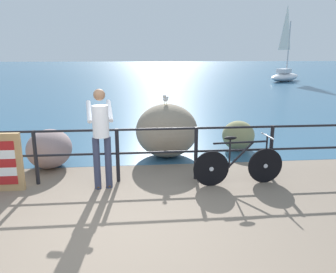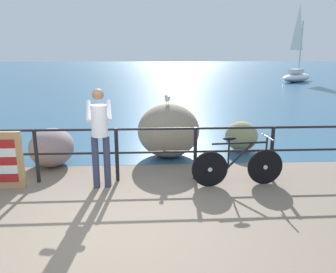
{
  "view_description": "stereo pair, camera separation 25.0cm",
  "coord_description": "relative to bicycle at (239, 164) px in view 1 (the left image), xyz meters",
  "views": [
    {
      "loc": [
        0.38,
        -3.99,
        2.37
      ],
      "look_at": [
        0.98,
        2.36,
        0.75
      ],
      "focal_mm": 35.41,
      "sensor_mm": 36.0,
      "label": 1
    },
    {
      "loc": [
        0.63,
        -4.01,
        2.37
      ],
      "look_at": [
        0.98,
        2.36,
        0.75
      ],
      "focal_mm": 35.41,
      "sensor_mm": 36.0,
      "label": 2
    }
  ],
  "objects": [
    {
      "name": "ground_plane",
      "position": [
        -2.22,
        18.39,
        -0.44
      ],
      "size": [
        120.0,
        120.0,
        0.1
      ],
      "primitive_type": "cube",
      "color": "#756656"
    },
    {
      "name": "sea_surface",
      "position": [
        -2.22,
        46.23,
        -0.39
      ],
      "size": [
        120.0,
        90.0,
        0.01
      ],
      "primitive_type": "cube",
      "color": "#2D5675",
      "rests_on": "ground_plane"
    },
    {
      "name": "promenade_railing",
      "position": [
        -2.22,
        0.35,
        0.25
      ],
      "size": [
        8.94,
        0.07,
        1.02
      ],
      "color": "black",
      "rests_on": "ground_plane"
    },
    {
      "name": "bicycle",
      "position": [
        0.0,
        0.0,
        0.0
      ],
      "size": [
        1.7,
        0.48,
        0.92
      ],
      "rotation": [
        0.0,
        0.0,
        0.07
      ],
      "color": "black",
      "rests_on": "ground_plane"
    },
    {
      "name": "person_at_railing",
      "position": [
        -2.47,
        0.07,
        0.6
      ],
      "size": [
        0.51,
        0.66,
        1.78
      ],
      "rotation": [
        0.0,
        0.0,
        1.73
      ],
      "color": "#333851",
      "rests_on": "ground_plane"
    },
    {
      "name": "breakwater_boulder_main",
      "position": [
        -1.16,
        1.83,
        0.23
      ],
      "size": [
        1.43,
        1.33,
        1.24
      ],
      "color": "gray",
      "rests_on": "ground"
    },
    {
      "name": "breakwater_boulder_left",
      "position": [
        -3.7,
        1.31,
        0.01
      ],
      "size": [
        0.92,
        1.13,
        0.81
      ],
      "color": "gray",
      "rests_on": "ground"
    },
    {
      "name": "breakwater_boulder_right",
      "position": [
        0.67,
        2.23,
        -0.03
      ],
      "size": [
        0.8,
        0.77,
        0.73
      ],
      "color": "#8C8B5C",
      "rests_on": "ground"
    },
    {
      "name": "seagull",
      "position": [
        -1.19,
        1.79,
        0.99
      ],
      "size": [
        0.19,
        0.34,
        0.23
      ],
      "rotation": [
        0.0,
        0.0,
        4.42
      ],
      "color": "gold",
      "rests_on": "breakwater_boulder_main"
    },
    {
      "name": "sailboat",
      "position": [
        10.74,
        21.86,
        0.32
      ],
      "size": [
        4.17,
        3.87,
        6.16
      ],
      "rotation": [
        0.0,
        0.0,
        0.72
      ],
      "color": "white",
      "rests_on": "sea_surface"
    }
  ]
}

